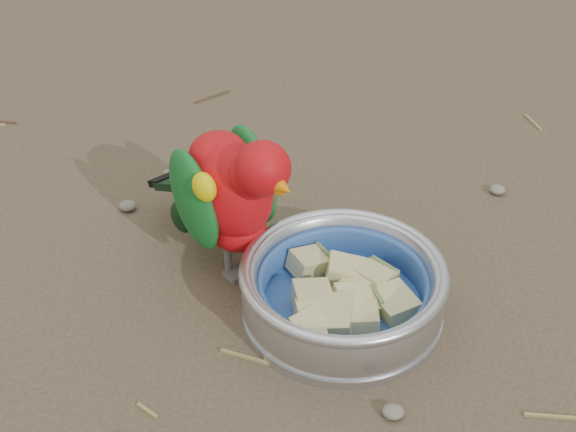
# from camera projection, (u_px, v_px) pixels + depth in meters

# --- Properties ---
(ground) EXTENTS (60.00, 60.00, 0.00)m
(ground) POSITION_uv_depth(u_px,v_px,m) (277.00, 305.00, 0.81)
(ground) COLOR #4E3F2F
(food_bowl) EXTENTS (0.20, 0.20, 0.02)m
(food_bowl) POSITION_uv_depth(u_px,v_px,m) (342.00, 309.00, 0.80)
(food_bowl) COLOR #B2B2BA
(food_bowl) RESTS_ON ground
(bowl_wall) EXTENTS (0.20, 0.20, 0.04)m
(bowl_wall) POSITION_uv_depth(u_px,v_px,m) (343.00, 286.00, 0.78)
(bowl_wall) COLOR #B2B2BA
(bowl_wall) RESTS_ON food_bowl
(fruit_wedges) EXTENTS (0.12, 0.12, 0.03)m
(fruit_wedges) POSITION_uv_depth(u_px,v_px,m) (343.00, 292.00, 0.78)
(fruit_wedges) COLOR tan
(fruit_wedges) RESTS_ON food_bowl
(lory_parrot) EXTENTS (0.22, 0.22, 0.17)m
(lory_parrot) POSITION_uv_depth(u_px,v_px,m) (232.00, 202.00, 0.81)
(lory_parrot) COLOR #B2090F
(lory_parrot) RESTS_ON ground
(ground_debris) EXTENTS (0.90, 0.80, 0.01)m
(ground_debris) POSITION_uv_depth(u_px,v_px,m) (297.00, 284.00, 0.83)
(ground_debris) COLOR olive
(ground_debris) RESTS_ON ground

